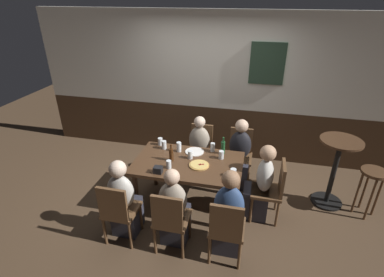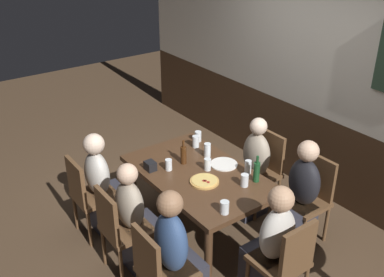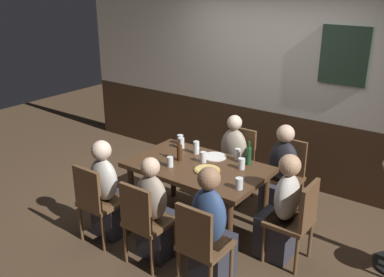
{
  "view_description": "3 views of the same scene",
  "coord_description": "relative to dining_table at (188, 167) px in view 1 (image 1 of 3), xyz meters",
  "views": [
    {
      "loc": [
        0.84,
        -3.34,
        2.85
      ],
      "look_at": [
        0.03,
        0.12,
        1.05
      ],
      "focal_mm": 27.32,
      "sensor_mm": 36.0,
      "label": 1
    },
    {
      "loc": [
        2.94,
        -2.22,
        2.98
      ],
      "look_at": [
        -0.24,
        0.09,
        0.98
      ],
      "focal_mm": 42.01,
      "sensor_mm": 36.0,
      "label": 2
    },
    {
      "loc": [
        2.44,
        -3.46,
        2.64
      ],
      "look_at": [
        -0.07,
        -0.0,
        1.03
      ],
      "focal_mm": 40.21,
      "sensor_mm": 36.0,
      "label": 3
    }
  ],
  "objects": [
    {
      "name": "chair_right_far",
      "position": [
        0.65,
        0.87,
        -0.16
      ],
      "size": [
        0.4,
        0.4,
        0.88
      ],
      "color": "brown",
      "rests_on": "ground_plane"
    },
    {
      "name": "pint_glass_amber",
      "position": [
        0.01,
        0.1,
        0.14
      ],
      "size": [
        0.07,
        0.07,
        0.12
      ],
      "color": "silver",
      "rests_on": "dining_table"
    },
    {
      "name": "pint_glass_pale",
      "position": [
        -0.21,
        -0.2,
        0.13
      ],
      "size": [
        0.07,
        0.07,
        0.11
      ],
      "color": "silver",
      "rests_on": "dining_table"
    },
    {
      "name": "person_head_east",
      "position": [
        1.0,
        0.0,
        -0.18
      ],
      "size": [
        0.37,
        0.34,
        1.12
      ],
      "color": "#2D2D38",
      "rests_on": "ground_plane"
    },
    {
      "name": "dining_table",
      "position": [
        0.0,
        0.0,
        0.0
      ],
      "size": [
        1.49,
        0.92,
        0.74
      ],
      "color": "#472D1C",
      "rests_on": "ground_plane"
    },
    {
      "name": "person_left_near",
      "position": [
        -0.65,
        -0.71,
        -0.18
      ],
      "size": [
        0.34,
        0.37,
        1.11
      ],
      "color": "#2D2D38",
      "rests_on": "ground_plane"
    },
    {
      "name": "beer_bottle_brown",
      "position": [
        -0.23,
        -0.01,
        0.18
      ],
      "size": [
        0.06,
        0.06,
        0.25
      ],
      "color": "#42230F",
      "rests_on": "dining_table"
    },
    {
      "name": "chair_mid_far",
      "position": [
        0.0,
        0.87,
        -0.16
      ],
      "size": [
        0.4,
        0.4,
        0.88
      ],
      "color": "brown",
      "rests_on": "ground_plane"
    },
    {
      "name": "person_right_near",
      "position": [
        0.65,
        -0.71,
        -0.16
      ],
      "size": [
        0.34,
        0.37,
        1.17
      ],
      "color": "#2D2D38",
      "rests_on": "ground_plane"
    },
    {
      "name": "beer_glass_tall",
      "position": [
        -0.44,
        0.29,
        0.14
      ],
      "size": [
        0.07,
        0.07,
        0.13
      ],
      "color": "silver",
      "rests_on": "dining_table"
    },
    {
      "name": "highball_clear",
      "position": [
        0.43,
        0.2,
        0.14
      ],
      "size": [
        0.07,
        0.07,
        0.12
      ],
      "color": "silver",
      "rests_on": "dining_table"
    },
    {
      "name": "pint_glass_stout",
      "position": [
        -0.53,
        0.39,
        0.14
      ],
      "size": [
        0.07,
        0.07,
        0.11
      ],
      "color": "silver",
      "rests_on": "dining_table"
    },
    {
      "name": "chair_head_east",
      "position": [
        1.16,
        0.0,
        -0.16
      ],
      "size": [
        0.4,
        0.4,
        0.88
      ],
      "color": "brown",
      "rests_on": "ground_plane"
    },
    {
      "name": "pizza",
      "position": [
        0.17,
        -0.06,
        0.1
      ],
      "size": [
        0.27,
        0.27,
        0.03
      ],
      "color": "tan",
      "rests_on": "dining_table"
    },
    {
      "name": "tumbler_water",
      "position": [
        -0.2,
        0.26,
        0.15
      ],
      "size": [
        0.07,
        0.07,
        0.15
      ],
      "color": "silver",
      "rests_on": "dining_table"
    },
    {
      "name": "wall_back",
      "position": [
        0.01,
        1.65,
        0.65
      ],
      "size": [
        6.4,
        0.13,
        2.6
      ],
      "color": "#3D2819",
      "rests_on": "ground_plane"
    },
    {
      "name": "tumbler_short",
      "position": [
        0.28,
        0.38,
        0.14
      ],
      "size": [
        0.06,
        0.06,
        0.13
      ],
      "color": "silver",
      "rests_on": "dining_table"
    },
    {
      "name": "beer_bottle_green",
      "position": [
        0.43,
        0.34,
        0.19
      ],
      "size": [
        0.06,
        0.06,
        0.26
      ],
      "color": "#194723",
      "rests_on": "dining_table"
    },
    {
      "name": "condiment_caddy",
      "position": [
        -0.32,
        -0.35,
        0.13
      ],
      "size": [
        0.11,
        0.09,
        0.09
      ],
      "primitive_type": "cube",
      "color": "black",
      "rests_on": "dining_table"
    },
    {
      "name": "bar_stool",
      "position": [
        2.46,
        0.37,
        -0.09
      ],
      "size": [
        0.34,
        0.34,
        0.72
      ],
      "color": "#513521",
      "rests_on": "ground_plane"
    },
    {
      "name": "person_mid_near",
      "position": [
        0.0,
        -0.71,
        -0.2
      ],
      "size": [
        0.34,
        0.37,
        1.09
      ],
      "color": "#2D2D38",
      "rests_on": "ground_plane"
    },
    {
      "name": "plate_white_large",
      "position": [
        0.03,
        0.29,
        0.09
      ],
      "size": [
        0.27,
        0.27,
        0.01
      ],
      "primitive_type": "cylinder",
      "color": "white",
      "rests_on": "dining_table"
    },
    {
      "name": "side_bar_table",
      "position": [
        2.01,
        0.52,
        -0.04
      ],
      "size": [
        0.56,
        0.56,
        1.05
      ],
      "color": "black",
      "rests_on": "ground_plane"
    },
    {
      "name": "chair_mid_near",
      "position": [
        0.0,
        -0.87,
        -0.16
      ],
      "size": [
        0.4,
        0.4,
        0.88
      ],
      "color": "brown",
      "rests_on": "ground_plane"
    },
    {
      "name": "beer_glass_half",
      "position": [
        0.64,
        -0.22,
        0.13
      ],
      "size": [
        0.08,
        0.08,
        0.11
      ],
      "color": "silver",
      "rests_on": "dining_table"
    },
    {
      "name": "chair_left_near",
      "position": [
        -0.65,
        -0.87,
        -0.16
      ],
      "size": [
        0.4,
        0.4,
        0.88
      ],
      "color": "brown",
      "rests_on": "ground_plane"
    },
    {
      "name": "person_mid_far",
      "position": [
        -0.0,
        0.71,
        -0.19
      ],
      "size": [
        0.34,
        0.37,
        1.11
      ],
      "color": "#2D2D38",
      "rests_on": "ground_plane"
    },
    {
      "name": "person_right_far",
      "position": [
        0.65,
        0.71,
        -0.18
      ],
      "size": [
        0.34,
        0.37,
        1.12
      ],
      "color": "#2D2D38",
      "rests_on": "ground_plane"
    },
    {
      "name": "chair_right_near",
      "position": [
        0.65,
        -0.87,
        -0.16
      ],
      "size": [
        0.4,
        0.4,
        0.88
      ],
      "color": "brown",
      "rests_on": "ground_plane"
    },
    {
      "name": "ground_plane",
      "position": [
        0.0,
        0.0,
        -0.65
      ],
      "size": [
        12.0,
        12.0,
        0.0
      ],
      "primitive_type": "plane",
      "color": "#4C3826"
    }
  ]
}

